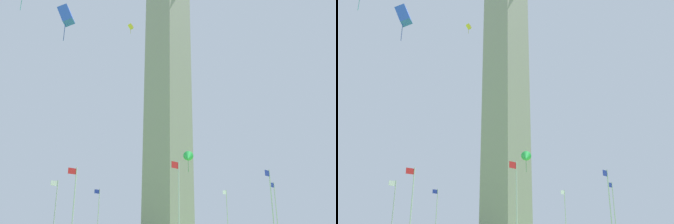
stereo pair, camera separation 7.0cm
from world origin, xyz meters
The scene contains 12 objects.
obelisk_monument centered at (0.00, 0.00, 23.34)m, with size 5.13×5.13×46.68m.
flagpole_n centered at (15.11, 0.00, 5.03)m, with size 1.12×0.14×9.26m.
flagpole_ne centered at (10.70, 10.65, 5.03)m, with size 1.12×0.14×9.26m.
flagpole_e centered at (0.05, 15.06, 5.03)m, with size 1.12×0.14×9.26m.
flagpole_se centered at (-10.60, 10.65, 5.03)m, with size 1.12×0.14×9.26m.
flagpole_s centered at (-15.01, 0.00, 5.03)m, with size 1.12×0.14×9.26m.
flagpole_sw centered at (-10.60, -10.65, 5.03)m, with size 1.12×0.14×9.26m.
flagpole_w centered at (0.05, -15.06, 5.03)m, with size 1.12×0.14×9.26m.
flagpole_nw centered at (10.70, -10.65, 5.03)m, with size 1.12×0.14×9.26m.
kite_blue_box centered at (25.36, 12.17, 17.79)m, with size 1.36×1.43×2.87m.
kite_yellow_box centered at (7.59, -0.53, 30.64)m, with size 0.88×0.69×1.59m.
kite_green_delta centered at (5.28, 7.71, 10.82)m, with size 1.95×1.86×2.47m.
Camera 1 is at (37.00, 32.24, 2.90)m, focal length 37.29 mm.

